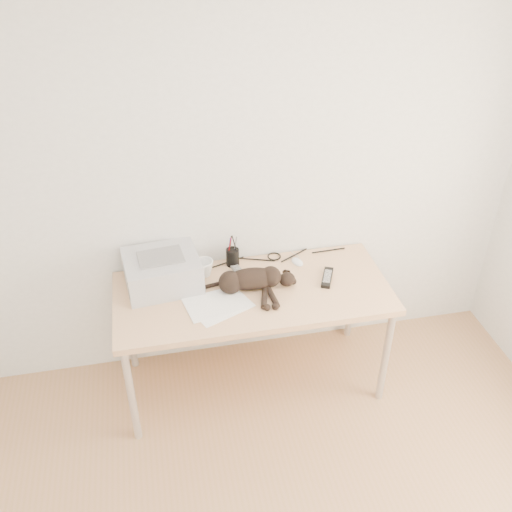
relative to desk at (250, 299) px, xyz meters
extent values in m
plane|color=white|center=(0.00, 0.27, 0.69)|extent=(3.50, 0.00, 3.50)
cube|color=tan|center=(0.00, -0.09, 0.11)|extent=(1.60, 0.70, 0.04)
cylinder|color=#BABABD|center=(-0.75, -0.39, -0.26)|extent=(0.04, 0.04, 0.70)
cylinder|color=#BABABD|center=(0.75, -0.39, -0.26)|extent=(0.04, 0.04, 0.70)
cylinder|color=#BABABD|center=(-0.75, 0.21, -0.26)|extent=(0.04, 0.04, 0.70)
cylinder|color=#BABABD|center=(0.75, 0.21, -0.26)|extent=(0.04, 0.04, 0.70)
cube|color=tan|center=(0.00, 0.24, -0.21)|extent=(1.48, 0.02, 0.60)
cube|color=#ADAEB2|center=(-0.50, 0.08, 0.23)|extent=(0.46, 0.40, 0.19)
cube|color=black|center=(-0.50, 0.08, 0.24)|extent=(0.36, 0.06, 0.11)
cube|color=slate|center=(-0.50, 0.08, 0.33)|extent=(0.27, 0.21, 0.01)
cube|color=white|center=(-0.20, -0.19, 0.14)|extent=(0.39, 0.34, 0.00)
cube|color=white|center=(-0.23, -0.17, 0.14)|extent=(0.36, 0.29, 0.00)
ellipsoid|color=black|center=(0.00, -0.06, 0.20)|extent=(0.32, 0.15, 0.13)
sphere|color=black|center=(-0.13, -0.06, 0.19)|extent=(0.14, 0.14, 0.14)
ellipsoid|color=black|center=(0.20, -0.08, 0.18)|extent=(0.10, 0.09, 0.08)
cone|color=black|center=(0.20, -0.04, 0.21)|extent=(0.04, 0.05, 0.04)
cone|color=black|center=(0.22, -0.05, 0.21)|extent=(0.04, 0.05, 0.04)
cylinder|color=black|center=(0.05, -0.18, 0.15)|extent=(0.04, 0.18, 0.03)
cylinder|color=black|center=(0.09, -0.18, 0.15)|extent=(0.04, 0.18, 0.03)
cylinder|color=black|center=(-0.25, -0.01, 0.15)|extent=(0.20, 0.04, 0.02)
imported|color=white|center=(-0.25, 0.12, 0.18)|extent=(0.15, 0.15, 0.10)
cylinder|color=black|center=(-0.07, 0.20, 0.19)|extent=(0.08, 0.08, 0.11)
cylinder|color=#990C0C|center=(-0.08, 0.20, 0.26)|extent=(0.01, 0.01, 0.15)
cylinder|color=navy|center=(-0.06, 0.21, 0.26)|extent=(0.01, 0.01, 0.15)
cylinder|color=black|center=(-0.07, 0.18, 0.26)|extent=(0.01, 0.01, 0.15)
cube|color=slate|center=(-0.06, 0.15, 0.14)|extent=(0.09, 0.18, 0.02)
cube|color=black|center=(0.46, -0.07, 0.14)|extent=(0.13, 0.20, 0.02)
ellipsoid|color=white|center=(0.33, 0.14, 0.15)|extent=(0.08, 0.11, 0.03)
camera|label=1|loc=(-0.51, -2.65, 2.16)|focal=40.00mm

